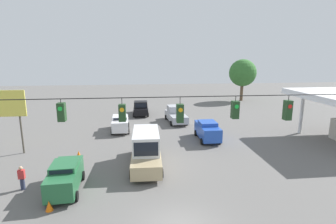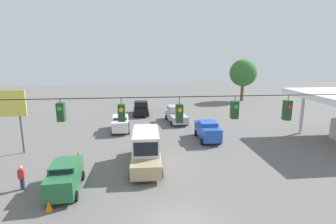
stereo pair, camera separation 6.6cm
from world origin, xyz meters
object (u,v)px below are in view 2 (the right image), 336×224
object	(u,v)px
box_truck_tan_withflow_mid	(146,149)
roadside_billboard	(2,108)
traffic_cone_second	(56,190)
pickup_truck_black_withflow_deep	(141,108)
traffic_cone_fourth	(76,162)
traffic_cone_third	(68,176)
pedestrian	(22,178)
traffic_cone_fifth	(79,154)
traffic_cone_nearest	(49,206)
pickup_truck_silver_oncoming_deep	(176,115)
sedan_green_parked_shoulder	(65,176)
overhead_signal_span	(181,136)
sedan_white_withflow_far	(120,123)
sedan_blue_oncoming_far	(208,130)
tree_horizon_left	(243,73)

from	to	relation	value
box_truck_tan_withflow_mid	roadside_billboard	bearing A→B (deg)	-17.36
traffic_cone_second	roadside_billboard	xyz separation A→B (m)	(6.62, -7.93, 3.94)
pickup_truck_black_withflow_deep	traffic_cone_fourth	size ratio (longest dim) A/B	8.59
traffic_cone_third	pedestrian	bearing A→B (deg)	23.27
box_truck_tan_withflow_mid	roadside_billboard	size ratio (longest dim) A/B	1.18
traffic_cone_second	box_truck_tan_withflow_mid	bearing A→B (deg)	-145.77
traffic_cone_second	traffic_cone_fifth	world-z (taller)	same
traffic_cone_nearest	pickup_truck_silver_oncoming_deep	bearing A→B (deg)	-117.00
sedan_green_parked_shoulder	box_truck_tan_withflow_mid	world-z (taller)	box_truck_tan_withflow_mid
overhead_signal_span	pickup_truck_silver_oncoming_deep	world-z (taller)	overhead_signal_span
pickup_truck_silver_oncoming_deep	roadside_billboard	xyz separation A→B (m)	(16.86, 9.96, 3.26)
box_truck_tan_withflow_mid	traffic_cone_fifth	bearing A→B (deg)	-20.92
traffic_cone_second	roadside_billboard	world-z (taller)	roadside_billboard
overhead_signal_span	sedan_white_withflow_far	bearing A→B (deg)	-76.92
box_truck_tan_withflow_mid	sedan_white_withflow_far	xyz separation A→B (m)	(2.77, -10.28, -0.43)
sedan_green_parked_shoulder	traffic_cone_nearest	world-z (taller)	sedan_green_parked_shoulder
sedan_green_parked_shoulder	box_truck_tan_withflow_mid	bearing A→B (deg)	-146.17
traffic_cone_third	traffic_cone_fourth	world-z (taller)	same
pickup_truck_silver_oncoming_deep	traffic_cone_second	xyz separation A→B (m)	(10.25, 17.89, -0.68)
pickup_truck_silver_oncoming_deep	roadside_billboard	world-z (taller)	roadside_billboard
traffic_cone_fourth	traffic_cone_fifth	world-z (taller)	same
traffic_cone_second	sedan_white_withflow_far	bearing A→B (deg)	-102.38
traffic_cone_second	traffic_cone_third	world-z (taller)	same
sedan_white_withflow_far	sedan_blue_oncoming_far	xyz separation A→B (m)	(-9.38, 4.36, 0.07)
traffic_cone_fourth	roadside_billboard	distance (m)	8.68
traffic_cone_third	sedan_white_withflow_far	bearing A→B (deg)	-103.19
box_truck_tan_withflow_mid	traffic_cone_fourth	distance (m)	5.76
pickup_truck_black_withflow_deep	traffic_cone_fifth	bearing A→B (deg)	71.46
overhead_signal_span	traffic_cone_fourth	distance (m)	12.13
traffic_cone_nearest	sedan_blue_oncoming_far	bearing A→B (deg)	-136.30
sedan_green_parked_shoulder	sedan_blue_oncoming_far	xyz separation A→B (m)	(-11.98, -9.52, 0.03)
traffic_cone_fourth	tree_horizon_left	size ratio (longest dim) A/B	0.07
overhead_signal_span	pedestrian	xyz separation A→B (m)	(9.81, -5.08, -4.15)
overhead_signal_span	tree_horizon_left	xyz separation A→B (m)	(-18.10, -37.65, 0.47)
box_truck_tan_withflow_mid	tree_horizon_left	size ratio (longest dim) A/B	0.84
overhead_signal_span	sedan_white_withflow_far	xyz separation A→B (m)	(4.30, -18.49, -4.01)
pickup_truck_silver_oncoming_deep	traffic_cone_fourth	bearing A→B (deg)	53.51
traffic_cone_nearest	traffic_cone_second	distance (m)	1.87
traffic_cone_second	traffic_cone_fourth	bearing A→B (deg)	-93.42
tree_horizon_left	traffic_cone_third	bearing A→B (deg)	51.21
pickup_truck_silver_oncoming_deep	traffic_cone_nearest	xyz separation A→B (m)	(10.06, 19.75, -0.68)
pickup_truck_black_withflow_deep	pickup_truck_silver_oncoming_deep	bearing A→B (deg)	133.61
sedan_blue_oncoming_far	roadside_billboard	world-z (taller)	roadside_billboard
sedan_blue_oncoming_far	traffic_cone_nearest	distance (m)	17.08
traffic_cone_nearest	tree_horizon_left	distance (m)	43.77
traffic_cone_nearest	traffic_cone_third	world-z (taller)	same
overhead_signal_span	traffic_cone_fourth	size ratio (longest dim) A/B	36.90
traffic_cone_third	roadside_billboard	world-z (taller)	roadside_billboard
traffic_cone_fourth	roadside_billboard	size ratio (longest dim) A/B	0.10
traffic_cone_fourth	sedan_white_withflow_far	bearing A→B (deg)	-106.20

